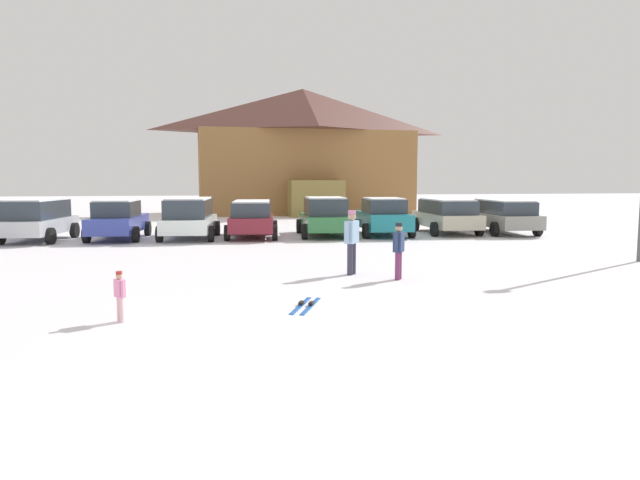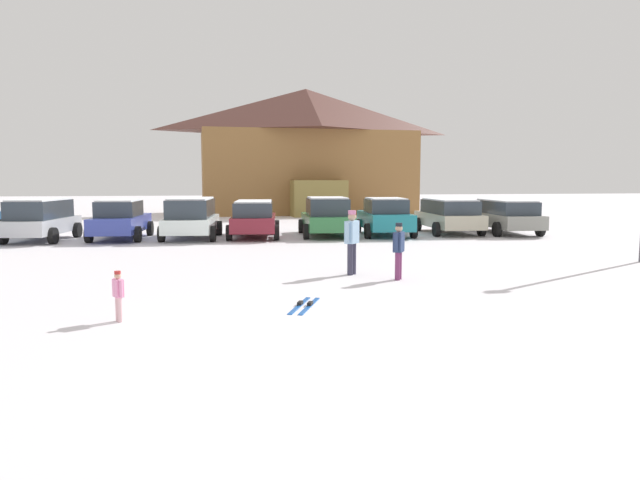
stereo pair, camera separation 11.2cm
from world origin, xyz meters
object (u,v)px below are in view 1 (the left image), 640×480
at_px(parked_blue_hatchback, 118,219).
at_px(parked_grey_wagon, 503,215).
at_px(ski_lodge, 303,150).
at_px(parked_white_suv, 189,217).
at_px(parked_beige_suv, 446,215).
at_px(parked_green_coupe, 325,217).
at_px(skier_child_in_pink_snowsuit, 120,293).
at_px(parked_teal_hatchback, 383,216).
at_px(skier_adult_in_blue_parka, 352,238).
at_px(parked_maroon_van, 252,217).
at_px(parked_silver_wagon, 38,219).
at_px(pair_of_skis, 306,305).
at_px(skier_teen_in_navy_coat, 399,248).

height_order(parked_blue_hatchback, parked_grey_wagon, parked_blue_hatchback).
bearing_deg(ski_lodge, parked_white_suv, -112.91).
xyz_separation_m(parked_white_suv, parked_beige_suv, (11.44, 0.34, -0.06)).
height_order(parked_green_coupe, skier_child_in_pink_snowsuit, parked_green_coupe).
relative_size(parked_teal_hatchback, skier_adult_in_blue_parka, 2.60).
bearing_deg(ski_lodge, skier_adult_in_blue_parka, -95.98).
bearing_deg(parked_maroon_van, parked_teal_hatchback, -1.66).
bearing_deg(parked_blue_hatchback, parked_beige_suv, 0.25).
relative_size(parked_blue_hatchback, parked_beige_suv, 0.96).
xyz_separation_m(ski_lodge, parked_grey_wagon, (6.59, -17.63, -3.73)).
height_order(parked_silver_wagon, parked_blue_hatchback, parked_silver_wagon).
xyz_separation_m(parked_maroon_van, parked_teal_hatchback, (5.71, -0.17, -0.01)).
bearing_deg(pair_of_skis, ski_lodge, 81.52).
distance_m(parked_blue_hatchback, parked_beige_suv, 14.32).
bearing_deg(parked_maroon_van, skier_child_in_pink_snowsuit, -102.54).
xyz_separation_m(parked_silver_wagon, parked_teal_hatchback, (14.22, -0.22, -0.06)).
distance_m(parked_blue_hatchback, pair_of_skis, 14.82).
relative_size(parked_maroon_van, parked_beige_suv, 0.93).
distance_m(parked_green_coupe, pair_of_skis, 13.86).
height_order(parked_maroon_van, parked_green_coupe, parked_green_coupe).
height_order(parked_white_suv, parked_grey_wagon, parked_white_suv).
relative_size(parked_silver_wagon, parked_white_suv, 0.96).
bearing_deg(parked_grey_wagon, parked_silver_wagon, 179.41).
relative_size(parked_blue_hatchback, parked_maroon_van, 1.02).
relative_size(parked_silver_wagon, skier_child_in_pink_snowsuit, 4.73).
bearing_deg(skier_teen_in_navy_coat, parked_grey_wagon, 51.77).
bearing_deg(skier_child_in_pink_snowsuit, skier_teen_in_navy_coat, 27.69).
xyz_separation_m(parked_silver_wagon, parked_blue_hatchback, (3.03, 0.13, -0.08)).
xyz_separation_m(parked_white_suv, parked_teal_hatchback, (8.31, -0.07, -0.08)).
bearing_deg(parked_blue_hatchback, skier_child_in_pink_snowsuit, -80.75).
distance_m(parked_white_suv, pair_of_skis, 13.70).
bearing_deg(skier_child_in_pink_snowsuit, pair_of_skis, 11.02).
relative_size(parked_silver_wagon, parked_beige_suv, 0.92).
bearing_deg(parked_silver_wagon, parked_green_coupe, -0.03).
distance_m(ski_lodge, pair_of_skis, 31.63).
height_order(parked_silver_wagon, skier_teen_in_navy_coat, parked_silver_wagon).
height_order(parked_maroon_van, skier_child_in_pink_snowsuit, parked_maroon_van).
bearing_deg(parked_silver_wagon, skier_teen_in_navy_coat, -43.94).
distance_m(parked_blue_hatchback, parked_maroon_van, 5.48).
xyz_separation_m(parked_silver_wagon, parked_white_suv, (5.91, -0.15, 0.01)).
height_order(parked_blue_hatchback, skier_adult_in_blue_parka, skier_adult_in_blue_parka).
distance_m(ski_lodge, parked_beige_suv, 18.08).
height_order(parked_maroon_van, skier_adult_in_blue_parka, skier_adult_in_blue_parka).
relative_size(parked_green_coupe, parked_beige_suv, 0.98).
bearing_deg(parked_teal_hatchback, parked_grey_wagon, 0.16).
bearing_deg(pair_of_skis, parked_grey_wagon, 49.93).
distance_m(ski_lodge, skier_child_in_pink_snowsuit, 32.85).
xyz_separation_m(parked_blue_hatchback, parked_maroon_van, (5.47, -0.19, 0.03)).
xyz_separation_m(skier_adult_in_blue_parka, pair_of_skis, (-1.74, -3.46, -0.92)).
bearing_deg(skier_child_in_pink_snowsuit, parked_maroon_van, 77.46).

